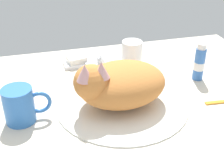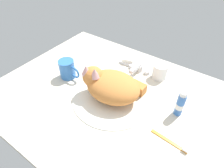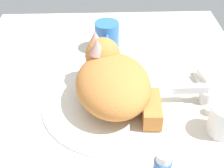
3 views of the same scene
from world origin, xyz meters
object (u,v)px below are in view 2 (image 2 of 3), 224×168
Objects in this scene: faucet at (138,68)px; toothbrush at (171,142)px; soap_bar at (129,60)px; toothpaste_bottle at (180,104)px; rinse_cup at (160,71)px; cat at (110,85)px; coffee_mug at (68,69)px.

faucet reaches higher than toothbrush.
toothpaste_bottle is at bearing -28.47° from soap_bar.
rinse_cup is 1.23× the size of soap_bar.
cat reaches higher than rinse_cup.
coffee_mug is 46.22cm from rinse_cup.
coffee_mug reaches higher than rinse_cup.
faucet is 23.37cm from cat.
cat reaches higher than coffee_mug.
soap_bar is 52.08cm from toothbrush.
rinse_cup is at bearing 121.76° from toothbrush.
soap_bar is at bearing 56.34° from coffee_mug.
toothbrush is (32.25, -6.83, -6.38)cm from cat.
cat is 3.57× the size of rinse_cup.
rinse_cup is 37.94cm from toothbrush.
faucet is 1.92× the size of soap_bar.
toothbrush is (30.89, -29.72, -1.92)cm from faucet.
faucet is 36.10cm from coffee_mug.
cat is 33.58cm from toothbrush.
coffee_mug is at bearing -138.84° from faucet.
cat reaches higher than toothbrush.
faucet is 0.44× the size of cat.
faucet is at bearing 151.30° from toothpaste_bottle.
coffee_mug is at bearing -145.58° from rinse_cup.
rinse_cup is (38.12, 26.12, -0.94)cm from coffee_mug.
faucet is 9.49cm from soap_bar.
cat is 1.86× the size of toothbrush.
toothpaste_bottle reaches higher than toothbrush.
soap_bar is at bearing 174.11° from rinse_cup.
toothbrush is at bearing -11.95° from cat.
coffee_mug is 58.48cm from toothbrush.
toothpaste_bottle is (28.89, 7.83, -1.26)cm from cat.
faucet is 0.98× the size of coffee_mug.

